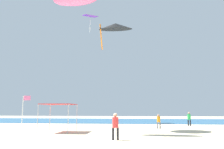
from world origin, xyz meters
TOP-DOWN VIEW (x-y plane):
  - ground at (0.00, 0.00)m, footprint 110.00×110.00m
  - ocean_strip at (0.00, 26.56)m, footprint 110.00×19.21m
  - canopy_tent at (-5.23, 4.67)m, footprint 2.94×2.98m
  - person_near_tent at (4.75, 9.28)m, footprint 0.43×0.38m
  - person_leftmost at (0.81, -0.44)m, footprint 0.49×0.44m
  - person_central at (9.12, 13.97)m, footprint 0.42×0.42m
  - banner_flag at (-6.16, -0.37)m, footprint 0.61×0.06m
  - kite_diamond_purple at (-6.23, 22.88)m, footprint 3.36×3.33m
  - kite_delta_black at (-0.03, 8.62)m, footprint 4.07×4.12m

SIDE VIEW (x-z plane):
  - ground at x=0.00m, z-range -0.10..0.00m
  - ocean_strip at x=0.00m, z-range 0.00..0.03m
  - person_near_tent at x=4.75m, z-range 0.14..1.74m
  - person_central at x=9.12m, z-range 0.15..1.94m
  - person_leftmost at x=0.81m, z-range 0.16..2.03m
  - banner_flag at x=-6.16m, z-range 0.36..3.52m
  - canopy_tent at x=-5.23m, z-range 1.18..3.84m
  - kite_delta_black at x=-0.03m, z-range 10.21..13.63m
  - kite_diamond_purple at x=-6.23m, z-range 17.71..21.48m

